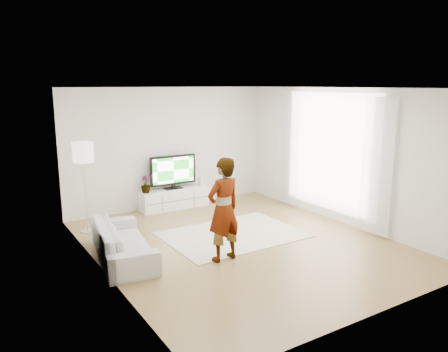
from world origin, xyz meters
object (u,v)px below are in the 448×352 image
rug (233,234)px  player (224,210)px  sofa (123,241)px  television (173,171)px  media_console (174,198)px  floor_lamp (83,156)px

rug → player: player is taller
rug → sofa: sofa is taller
rug → sofa: 2.21m
rug → player: size_ratio=1.51×
television → rug: size_ratio=0.44×
rug → player: bearing=-130.3°
television → media_console: bearing=-90.0°
media_console → rug: 2.32m
player → sofa: player is taller
sofa → floor_lamp: (-0.14, 1.69, 1.21)m
television → player: 3.35m
television → floor_lamp: 2.36m
floor_lamp → sofa: bearing=-85.2°
television → floor_lamp: (-2.18, -0.64, 0.62)m
television → sofa: (-2.04, -2.33, -0.59)m
sofa → player: bearing=-115.7°
television → rug: bearing=-86.4°
media_console → sofa: bearing=-131.6°
television → rug: (0.15, -2.34, -0.88)m
floor_lamp → television: bearing=16.3°
rug → player: 1.52m
media_console → player: bearing=-101.4°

